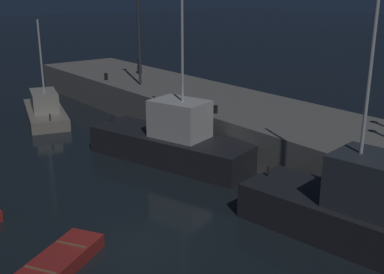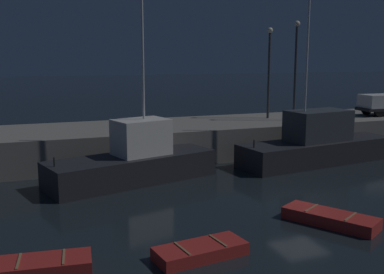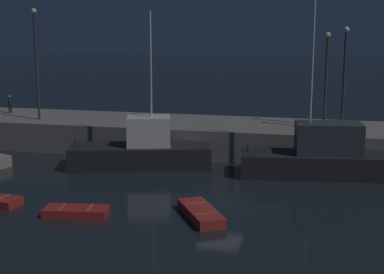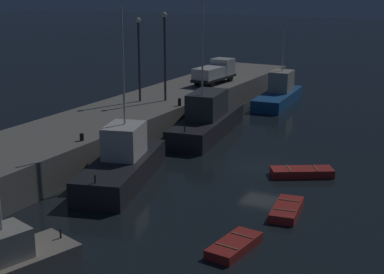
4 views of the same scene
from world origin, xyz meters
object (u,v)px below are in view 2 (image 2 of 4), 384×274
object	(u,v)px
fishing_trawler_green	(134,161)
lamp_post_east	(269,65)
rowboat_white_mid	(42,266)
lamp_post_central	(296,63)
bollard_central	(123,130)
bollard_east	(294,121)
fishing_boat_blue	(317,144)
dinghy_red_small	(200,251)
dinghy_orange_near	(330,218)

from	to	relation	value
fishing_trawler_green	lamp_post_east	bearing A→B (deg)	28.24
lamp_post_east	rowboat_white_mid	bearing A→B (deg)	-136.80
lamp_post_central	bollard_central	bearing A→B (deg)	-172.74
fishing_trawler_green	lamp_post_central	bearing A→B (deg)	19.64
rowboat_white_mid	bollard_east	size ratio (longest dim) A/B	5.60
bollard_central	fishing_boat_blue	bearing A→B (deg)	-12.09
lamp_post_central	dinghy_red_small	bearing A→B (deg)	-131.07
fishing_trawler_green	dinghy_red_small	xyz separation A→B (m)	(-0.09, -11.19, -0.97)
lamp_post_east	lamp_post_central	world-z (taller)	lamp_post_central
rowboat_white_mid	bollard_east	world-z (taller)	bollard_east
lamp_post_east	dinghy_orange_near	bearing A→B (deg)	-110.20
rowboat_white_mid	lamp_post_central	distance (m)	25.90
lamp_post_central	dinghy_orange_near	bearing A→B (deg)	-116.53
dinghy_red_small	rowboat_white_mid	bearing A→B (deg)	172.40
rowboat_white_mid	fishing_boat_blue	bearing A→B (deg)	30.06
lamp_post_central	bollard_central	world-z (taller)	lamp_post_central
fishing_trawler_green	bollard_central	bearing A→B (deg)	89.85
fishing_boat_blue	bollard_central	xyz separation A→B (m)	(-13.09, 2.80, 1.29)
dinghy_red_small	bollard_central	world-z (taller)	bollard_central
lamp_post_central	bollard_east	distance (m)	4.91
rowboat_white_mid	dinghy_red_small	size ratio (longest dim) A/B	0.97
rowboat_white_mid	bollard_central	bearing A→B (deg)	67.42
lamp_post_east	lamp_post_central	bearing A→B (deg)	-54.81
fishing_boat_blue	dinghy_red_small	xyz separation A→B (m)	(-13.19, -11.61, -1.06)
fishing_trawler_green	bollard_central	world-z (taller)	fishing_trawler_green
dinghy_red_small	bollard_east	xyz separation A→B (m)	(12.77, 14.01, 2.42)
fishing_boat_blue	fishing_trawler_green	xyz separation A→B (m)	(-13.10, -0.42, -0.10)
dinghy_red_small	lamp_post_east	world-z (taller)	lamp_post_east
rowboat_white_mid	bollard_central	distance (m)	14.99
fishing_boat_blue	dinghy_orange_near	size ratio (longest dim) A/B	2.85
dinghy_orange_near	dinghy_red_small	size ratio (longest dim) A/B	1.18
dinghy_red_small	lamp_post_east	xyz separation A→B (m)	(12.82, 18.03, 6.38)
dinghy_orange_near	bollard_central	xyz separation A→B (m)	(-6.54, 13.18, 2.33)
fishing_boat_blue	bollard_central	bearing A→B (deg)	167.91
fishing_trawler_green	rowboat_white_mid	size ratio (longest dim) A/B	3.18
dinghy_red_small	lamp_post_central	distance (m)	22.48
dinghy_orange_near	bollard_east	size ratio (longest dim) A/B	6.82
dinghy_red_small	bollard_east	size ratio (longest dim) A/B	5.79
fishing_trawler_green	lamp_post_central	world-z (taller)	fishing_trawler_green
fishing_trawler_green	bollard_east	world-z (taller)	fishing_trawler_green
lamp_post_east	bollard_central	xyz separation A→B (m)	(-12.72, -3.62, -4.03)
fishing_boat_blue	dinghy_orange_near	distance (m)	12.32
dinghy_red_small	bollard_east	bearing A→B (deg)	47.67
fishing_boat_blue	fishing_trawler_green	bearing A→B (deg)	-178.18
fishing_boat_blue	bollard_central	world-z (taller)	fishing_boat_blue
fishing_boat_blue	lamp_post_east	size ratio (longest dim) A/B	1.68
dinghy_orange_near	bollard_east	distance (m)	14.38
rowboat_white_mid	dinghy_red_small	world-z (taller)	dinghy_red_small
lamp_post_east	bollard_east	xyz separation A→B (m)	(-0.06, -4.02, -3.96)
dinghy_orange_near	lamp_post_central	bearing A→B (deg)	63.47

